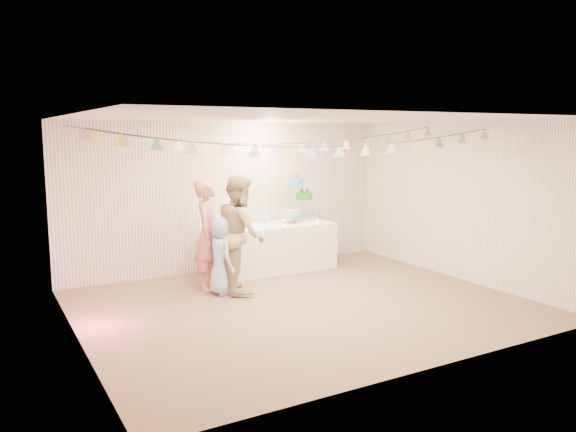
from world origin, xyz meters
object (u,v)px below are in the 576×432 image
person_adult_a (208,234)px  person_adult_b (240,234)px  table (272,247)px  cake_stand (298,203)px  person_child (222,255)px

person_adult_a → person_adult_b: bearing=-99.7°
table → cake_stand: bearing=5.2°
table → person_adult_a: bearing=-157.7°
person_adult_a → cake_stand: bearing=-37.8°
person_adult_a → table: bearing=-33.3°
cake_stand → person_adult_b: 1.90m
person_child → person_adult_b: bearing=-90.0°
table → cake_stand: (0.55, 0.05, 0.75)m
person_child → table: bearing=-54.0°
cake_stand → person_adult_a: bearing=-162.2°
cake_stand → person_adult_b: bearing=-148.1°
cake_stand → person_child: (-1.90, -0.99, -0.57)m
person_adult_a → person_adult_b: size_ratio=0.96×
table → cake_stand: size_ratio=2.67×
table → person_adult_b: bearing=-137.9°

